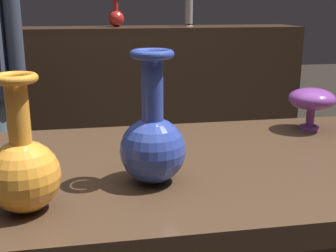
% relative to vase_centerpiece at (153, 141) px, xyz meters
% --- Properties ---
extents(back_display_shelf, '(2.60, 0.40, 0.99)m').
position_rel_vase_centerpiece_xyz_m(back_display_shelf, '(0.08, 2.30, -0.39)').
color(back_display_shelf, '#382619').
rests_on(back_display_shelf, ground_plane).
extents(vase_centerpiece, '(0.13, 0.13, 0.26)m').
position_rel_vase_centerpiece_xyz_m(vase_centerpiece, '(0.00, 0.00, 0.00)').
color(vase_centerpiece, '#2D429E').
rests_on(vase_centerpiece, display_plinth).
extents(vase_tall_behind, '(0.13, 0.13, 0.12)m').
position_rel_vase_centerpiece_xyz_m(vase_tall_behind, '(0.49, 0.29, 0.00)').
color(vase_tall_behind, '#7A388E').
rests_on(vase_tall_behind, display_plinth).
extents(vase_left_accent, '(0.12, 0.12, 0.24)m').
position_rel_vase_centerpiece_xyz_m(vase_left_accent, '(-0.23, -0.09, -0.01)').
color(vase_left_accent, orange).
rests_on(vase_left_accent, display_plinth).
extents(shelf_vase_right, '(0.07, 0.07, 0.23)m').
position_rel_vase_centerpiece_xyz_m(shelf_vase_right, '(0.60, 2.34, 0.21)').
color(shelf_vase_right, gray).
rests_on(shelf_vase_right, back_display_shelf).
extents(shelf_vase_center, '(0.11, 0.11, 0.20)m').
position_rel_vase_centerpiece_xyz_m(shelf_vase_center, '(0.08, 2.32, 0.17)').
color(shelf_vase_center, red).
rests_on(shelf_vase_center, back_display_shelf).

